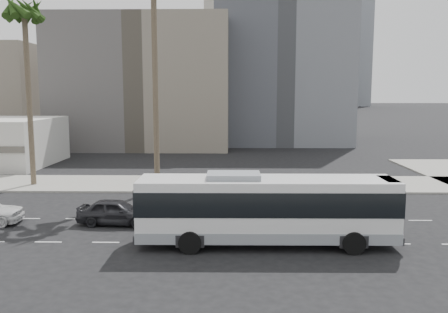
{
  "coord_description": "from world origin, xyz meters",
  "views": [
    {
      "loc": [
        0.54,
        -23.13,
        7.68
      ],
      "look_at": [
        0.07,
        4.0,
        3.98
      ],
      "focal_mm": 37.27,
      "sensor_mm": 36.0,
      "label": 1
    }
  ],
  "objects": [
    {
      "name": "ground",
      "position": [
        0.0,
        0.0,
        0.0
      ],
      "size": [
        700.0,
        700.0,
        0.0
      ],
      "primitive_type": "plane",
      "color": "black",
      "rests_on": "ground"
    },
    {
      "name": "sidewalk_north",
      "position": [
        0.0,
        15.5,
        0.07
      ],
      "size": [
        120.0,
        7.0,
        0.15
      ],
      "primitive_type": "cube",
      "color": "gray",
      "rests_on": "ground"
    },
    {
      "name": "midrise_beige_west",
      "position": [
        -12.0,
        45.0,
        9.0
      ],
      "size": [
        24.0,
        18.0,
        18.0
      ],
      "primitive_type": "cube",
      "color": "#605B57",
      "rests_on": "ground"
    },
    {
      "name": "midrise_gray_center",
      "position": [
        8.0,
        52.0,
        13.0
      ],
      "size": [
        20.0,
        20.0,
        26.0
      ],
      "primitive_type": "cube",
      "color": "#52555D",
      "rests_on": "ground"
    },
    {
      "name": "civic_tower",
      "position": [
        -2.0,
        250.0,
        38.83
      ],
      "size": [
        42.0,
        42.0,
        129.0
      ],
      "color": "#BEB6A7",
      "rests_on": "ground"
    },
    {
      "name": "highrise_right",
      "position": [
        45.0,
        230.0,
        35.0
      ],
      "size": [
        26.0,
        26.0,
        70.0
      ],
      "primitive_type": "cube",
      "color": "slate",
      "rests_on": "ground"
    },
    {
      "name": "highrise_far",
      "position": [
        70.0,
        260.0,
        30.0
      ],
      "size": [
        22.0,
        22.0,
        60.0
      ],
      "primitive_type": "cube",
      "color": "slate",
      "rests_on": "ground"
    },
    {
      "name": "city_bus",
      "position": [
        2.28,
        -0.17,
        1.95
      ],
      "size": [
        12.94,
        3.17,
        3.71
      ],
      "rotation": [
        0.0,
        0.0,
        0.01
      ],
      "color": "silver",
      "rests_on": "ground"
    },
    {
      "name": "car_a",
      "position": [
        -6.28,
        3.39,
        0.76
      ],
      "size": [
        2.14,
        4.6,
        1.53
      ],
      "primitive_type": "imported",
      "rotation": [
        0.0,
        0.0,
        1.49
      ],
      "color": "#252528",
      "rests_on": "ground"
    },
    {
      "name": "palm_mid",
      "position": [
        -16.03,
        14.72,
        13.78
      ],
      "size": [
        4.96,
        4.96,
        15.32
      ],
      "rotation": [
        0.0,
        0.0,
        0.36
      ],
      "color": "brown",
      "rests_on": "ground"
    }
  ]
}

